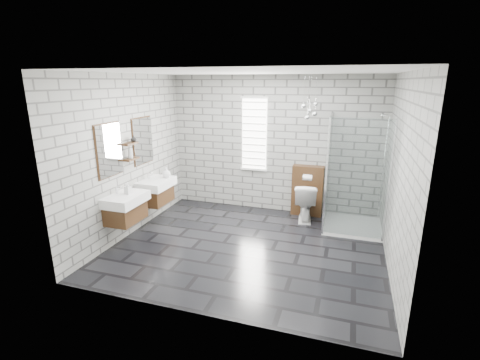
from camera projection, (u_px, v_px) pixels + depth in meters
The scene contains 20 objects.
floor at pixel (248, 247), 5.62m from camera, with size 4.20×3.60×0.02m, color black.
ceiling at pixel (249, 71), 4.88m from camera, with size 4.20×3.60×0.02m, color white.
wall_back at pixel (274, 145), 6.91m from camera, with size 4.20×0.02×2.70m, color #9C9C97.
wall_front at pixel (199, 204), 3.59m from camera, with size 4.20×0.02×2.70m, color #9C9C97.
wall_left at pixel (129, 156), 5.87m from camera, with size 0.02×3.60×2.70m, color #9C9C97.
wall_right at pixel (400, 176), 4.63m from camera, with size 0.02×3.60×2.70m, color #9C9C97.
vanity_left at pixel (124, 200), 5.51m from camera, with size 0.47×0.70×1.57m.
vanity_right at pixel (155, 184), 6.35m from camera, with size 0.47×0.70×1.57m.
shelf_lower at pixel (131, 159), 5.81m from camera, with size 0.14×0.30×0.03m, color #472C15.
shelf_upper at pixel (130, 144), 5.73m from camera, with size 0.14×0.30×0.03m, color #472C15.
window at pixel (254, 134), 6.94m from camera, with size 0.56×0.05×1.48m.
cistern_panel at pixel (307, 191), 6.83m from camera, with size 0.60×0.20×1.00m, color #472C15.
flush_plate at pixel (307, 177), 6.65m from camera, with size 0.18×0.01×0.12m, color silver.
shower_enclosure at pixel (348, 203), 6.12m from camera, with size 1.00×1.00×2.03m.
pendant_cluster at pixel (310, 110), 6.09m from camera, with size 0.28×0.23×0.79m.
toilet at pixel (305, 201), 6.63m from camera, with size 0.40×0.71×0.72m, color white.
soap_bottle_a at pixel (128, 188), 5.49m from camera, with size 0.08×0.09×0.19m, color #B2B2B2.
soap_bottle_b at pixel (166, 173), 6.42m from camera, with size 0.15×0.15×0.19m, color #B2B2B2.
soap_bottle_c at pixel (130, 152), 5.75m from camera, with size 0.08×0.08×0.21m, color #B2B2B2.
vase at pixel (133, 139), 5.81m from camera, with size 0.10×0.10×0.10m, color #B2B2B2.
Camera 1 is at (1.44, -4.90, 2.57)m, focal length 26.00 mm.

